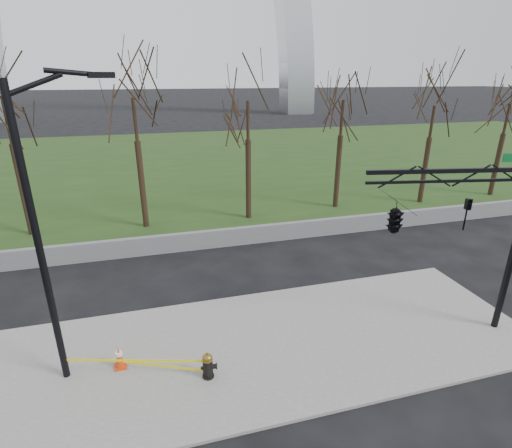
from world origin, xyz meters
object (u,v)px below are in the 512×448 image
object	(u,v)px
traffic_cone	(119,357)
street_light	(45,222)
traffic_signal_mast	(420,216)
fire_hydrant	(208,366)

from	to	relation	value
traffic_cone	street_light	xyz separation A→B (m)	(-1.23, 0.10, 4.26)
traffic_signal_mast	fire_hydrant	bearing A→B (deg)	-165.91
fire_hydrant	traffic_cone	xyz separation A→B (m)	(-2.41, 1.07, -0.04)
fire_hydrant	traffic_signal_mast	distance (m)	7.50
traffic_cone	street_light	bearing A→B (deg)	175.21
fire_hydrant	traffic_signal_mast	bearing A→B (deg)	11.98
traffic_cone	street_light	world-z (taller)	street_light
fire_hydrant	street_light	bearing A→B (deg)	170.70
traffic_signal_mast	traffic_cone	bearing A→B (deg)	-173.69
fire_hydrant	traffic_cone	world-z (taller)	fire_hydrant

